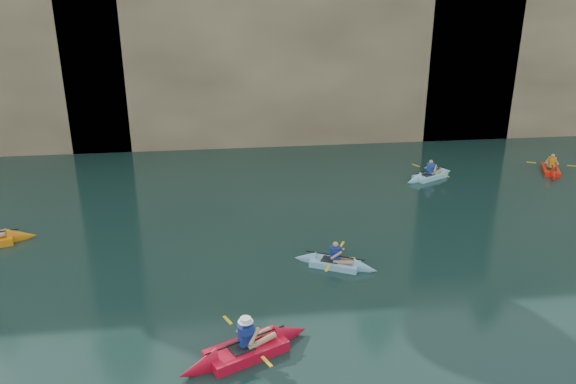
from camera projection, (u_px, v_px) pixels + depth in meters
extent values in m
cube|color=tan|center=(251.00, 21.00, 36.34)|extent=(70.00, 16.00, 12.00)
cube|color=tan|center=(298.00, 37.00, 29.83)|extent=(24.00, 2.40, 11.40)
cube|color=black|center=(188.00, 118.00, 29.98)|extent=(3.50, 1.00, 3.20)
cube|color=black|center=(440.00, 99.00, 31.41)|extent=(5.00, 1.00, 4.50)
cube|color=red|center=(246.00, 350.00, 13.64)|extent=(2.82, 1.93, 0.31)
cone|color=red|center=(291.00, 333.00, 14.28)|extent=(1.21, 1.14, 0.81)
cone|color=red|center=(198.00, 368.00, 13.00)|extent=(1.21, 1.14, 0.81)
cube|color=black|center=(241.00, 348.00, 13.52)|extent=(0.71, 0.69, 0.04)
cube|color=navy|center=(246.00, 335.00, 13.49)|extent=(0.41, 0.35, 0.52)
sphere|color=tan|center=(246.00, 322.00, 13.36)|extent=(0.22, 0.22, 0.22)
cylinder|color=black|center=(246.00, 340.00, 13.54)|extent=(1.97, 0.96, 0.04)
cube|color=yellow|center=(228.00, 320.00, 14.31)|extent=(0.25, 0.41, 0.02)
cube|color=yellow|center=(267.00, 362.00, 12.76)|extent=(0.25, 0.41, 0.02)
cylinder|color=white|center=(246.00, 321.00, 13.34)|extent=(0.37, 0.37, 0.10)
cone|color=orange|center=(22.00, 236.00, 19.68)|extent=(1.10, 0.99, 0.79)
cube|color=#85BCDF|center=(335.00, 263.00, 17.87)|extent=(2.19, 1.56, 0.24)
cone|color=#85BCDF|center=(366.00, 268.00, 17.56)|extent=(0.96, 0.92, 0.65)
cone|color=#85BCDF|center=(305.00, 258.00, 18.18)|extent=(0.96, 0.92, 0.65)
cube|color=black|center=(330.00, 260.00, 17.89)|extent=(0.68, 0.61, 0.04)
cube|color=navy|center=(335.00, 253.00, 17.75)|extent=(0.35, 0.31, 0.44)
sphere|color=tan|center=(336.00, 244.00, 17.64)|extent=(0.18, 0.18, 0.18)
cylinder|color=black|center=(335.00, 256.00, 17.78)|extent=(1.74, 0.90, 0.04)
cube|color=yellow|center=(342.00, 244.00, 18.54)|extent=(0.26, 0.41, 0.02)
cube|color=yellow|center=(328.00, 268.00, 17.02)|extent=(0.26, 0.41, 0.02)
cube|color=red|center=(551.00, 169.00, 26.60)|extent=(1.59, 2.40, 0.24)
cone|color=red|center=(548.00, 163.00, 27.58)|extent=(0.95, 1.02, 0.67)
cone|color=red|center=(554.00, 177.00, 25.63)|extent=(0.95, 1.02, 0.67)
cube|color=black|center=(551.00, 168.00, 26.44)|extent=(0.61, 0.67, 0.04)
cube|color=orange|center=(552.00, 162.00, 26.48)|extent=(0.30, 0.36, 0.45)
sphere|color=tan|center=(553.00, 156.00, 26.36)|extent=(0.19, 0.19, 0.19)
cylinder|color=black|center=(552.00, 164.00, 26.51)|extent=(0.85, 1.81, 0.04)
cube|color=yellow|center=(531.00, 162.00, 26.75)|extent=(0.42, 0.25, 0.02)
cube|color=yellow|center=(572.00, 166.00, 26.27)|extent=(0.42, 0.25, 0.02)
cube|color=#91DDF3|center=(430.00, 176.00, 25.73)|extent=(2.31, 1.65, 0.25)
cone|color=#91DDF3|center=(445.00, 172.00, 26.30)|extent=(1.01, 0.96, 0.67)
cone|color=#91DDF3|center=(414.00, 180.00, 25.17)|extent=(1.01, 0.96, 0.67)
cube|color=black|center=(428.00, 175.00, 25.62)|extent=(0.68, 0.62, 0.04)
cube|color=#1C419C|center=(430.00, 169.00, 25.61)|extent=(0.36, 0.31, 0.45)
sphere|color=tan|center=(431.00, 162.00, 25.49)|extent=(0.19, 0.19, 0.19)
cylinder|color=black|center=(430.00, 170.00, 25.64)|extent=(1.77, 0.94, 0.04)
cube|color=yellow|center=(416.00, 165.00, 26.32)|extent=(0.26, 0.41, 0.02)
cube|color=yellow|center=(446.00, 176.00, 24.96)|extent=(0.26, 0.41, 0.02)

